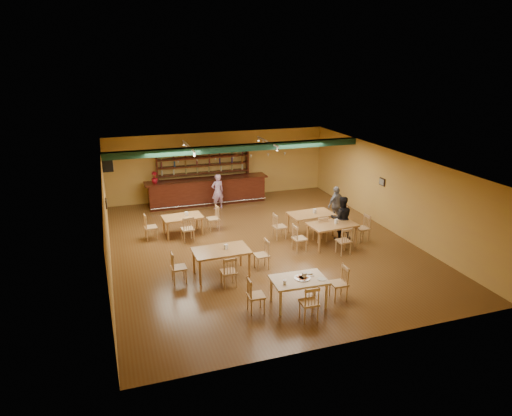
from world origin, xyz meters
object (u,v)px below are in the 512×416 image
object	(u,v)px
dining_table_b	(311,224)
near_table	(298,292)
dining_table_c	(221,263)
dining_table_d	(332,235)
patron_bar	(218,191)
bar_counter	(207,191)
dining_table_a	(183,225)
patron_right_a	(341,218)

from	to	relation	value
dining_table_b	near_table	size ratio (longest dim) A/B	1.13
dining_table_b	dining_table_c	bearing A→B (deg)	-153.57
dining_table_d	patron_bar	size ratio (longest dim) A/B	1.05
bar_counter	near_table	distance (m)	9.26
dining_table_b	near_table	bearing A→B (deg)	-121.38
bar_counter	patron_bar	xyz separation A→B (m)	(0.27, -0.83, 0.20)
dining_table_c	patron_bar	world-z (taller)	patron_bar
dining_table_c	dining_table_b	bearing A→B (deg)	28.02
dining_table_d	patron_bar	distance (m)	5.85
dining_table_a	patron_bar	world-z (taller)	patron_bar
near_table	patron_bar	bearing A→B (deg)	92.49
dining_table_a	near_table	distance (m)	6.24
dining_table_a	near_table	size ratio (longest dim) A/B	1.00
dining_table_b	near_table	distance (m)	5.12
patron_right_a	patron_bar	bearing A→B (deg)	-39.48
dining_table_c	patron_right_a	bearing A→B (deg)	15.21
dining_table_a	patron_right_a	size ratio (longest dim) A/B	0.89
dining_table_a	near_table	xyz separation A→B (m)	(2.01, -5.91, 0.02)
dining_table_b	patron_bar	xyz separation A→B (m)	(-2.52, 3.92, 0.36)
dining_table_c	patron_bar	size ratio (longest dim) A/B	1.08
near_table	patron_right_a	world-z (taller)	patron_right_a
near_table	patron_right_a	distance (m)	4.93
dining_table_a	dining_table_d	distance (m)	5.36
dining_table_c	dining_table_d	distance (m)	4.25
bar_counter	patron_right_a	size ratio (longest dim) A/B	3.38
bar_counter	dining_table_a	bearing A→B (deg)	-116.34
dining_table_a	patron_right_a	distance (m)	5.70
dining_table_b	dining_table_c	distance (m)	4.49
patron_bar	patron_right_a	distance (m)	5.77
dining_table_a	near_table	world-z (taller)	near_table
dining_table_a	patron_bar	size ratio (longest dim) A/B	0.93
dining_table_b	dining_table_a	bearing A→B (deg)	159.39
dining_table_d	near_table	xyz separation A→B (m)	(-2.66, -3.28, -0.02)
dining_table_c	bar_counter	bearing A→B (deg)	79.37
dining_table_c	dining_table_d	size ratio (longest dim) A/B	1.03
dining_table_a	dining_table_d	size ratio (longest dim) A/B	0.89
dining_table_a	dining_table_d	xyz separation A→B (m)	(4.67, -2.63, 0.05)
dining_table_a	dining_table_b	world-z (taller)	dining_table_b
dining_table_a	patron_bar	bearing A→B (deg)	47.99
bar_counter	dining_table_a	distance (m)	3.73
dining_table_d	patron_right_a	size ratio (longest dim) A/B	1.00
bar_counter	dining_table_d	size ratio (longest dim) A/B	3.36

